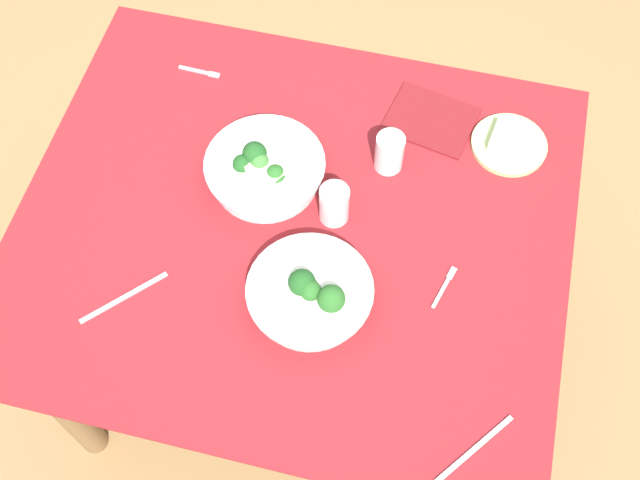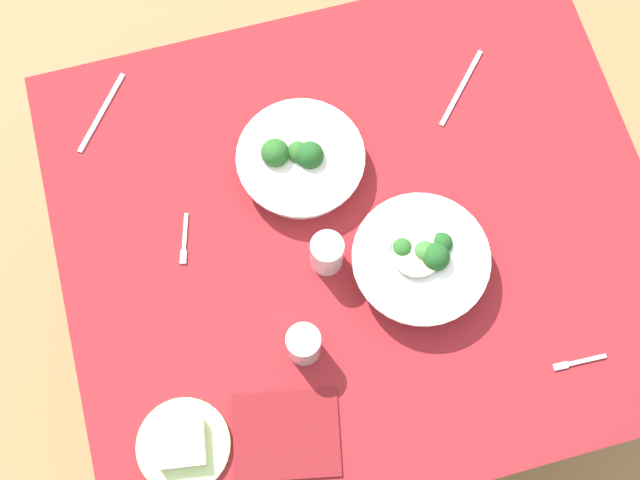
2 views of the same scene
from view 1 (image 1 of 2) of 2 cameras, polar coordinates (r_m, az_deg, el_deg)
name	(u,v)px [view 1 (image 1 of 2)]	position (r m, az deg, el deg)	size (l,w,h in m)	color
ground_plane	(300,347)	(2.40, -1.42, -7.65)	(6.00, 6.00, 0.00)	#9E7547
dining_table	(294,248)	(1.84, -1.84, -0.59)	(1.20, 1.05, 0.73)	maroon
broccoli_bowl_far	(265,169)	(1.78, -3.99, 5.06)	(0.27, 0.27, 0.10)	white
broccoli_bowl_near	(311,294)	(1.63, -0.67, -3.86)	(0.26, 0.26, 0.09)	silver
bread_side_plate	(509,143)	(1.89, 13.41, 6.77)	(0.17, 0.17, 0.04)	#B7D684
water_glass_center	(334,204)	(1.71, 1.02, 2.59)	(0.07, 0.07, 0.10)	silver
water_glass_side	(389,152)	(1.79, 4.99, 6.27)	(0.07, 0.07, 0.10)	silver
fork_by_far_bowl	(445,285)	(1.69, 8.93, -3.24)	(0.04, 0.10, 0.00)	#B7B7BC
fork_by_near_bowl	(201,72)	(2.01, -8.49, 11.81)	(0.11, 0.01, 0.00)	#B7B7BC
table_knife_left	(124,297)	(1.70, -13.85, -4.02)	(0.20, 0.01, 0.00)	#B7B7BC
table_knife_right	(474,449)	(1.58, 10.98, -14.49)	(0.20, 0.01, 0.00)	#B7B7BC
napkin_folded_upper	(431,120)	(1.91, 7.91, 8.52)	(0.20, 0.16, 0.01)	maroon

